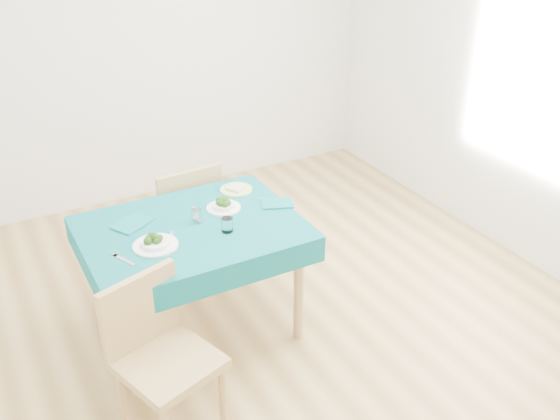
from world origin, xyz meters
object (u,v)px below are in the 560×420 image
chair_near (166,343)px  side_plate (236,190)px  bowl_near (155,240)px  chair_far (179,196)px  table (195,280)px  bowl_far (223,204)px

chair_near → side_plate: 1.30m
bowl_near → side_plate: bearing=31.0°
chair_far → bowl_near: bearing=59.0°
table → bowl_far: (0.26, 0.11, 0.41)m
side_plate → bowl_far: bearing=-132.4°
bowl_near → chair_far: bearing=62.8°
bowl_far → side_plate: (0.18, 0.19, -0.03)m
bowl_far → side_plate: bearing=47.6°
table → chair_near: bearing=-121.2°
chair_near → chair_far: (0.60, 1.42, 0.02)m
chair_far → bowl_near: size_ratio=4.59×
chair_near → bowl_near: 0.63m
table → bowl_far: bowl_far is taller
chair_near → side_plate: chair_near is taller
table → chair_far: (0.19, 0.75, 0.20)m
table → bowl_far: bearing=23.0°
chair_far → side_plate: size_ratio=5.49×
table → chair_far: 0.80m
bowl_near → bowl_far: bearing=23.2°
bowl_far → side_plate: 0.26m
chair_far → side_plate: chair_far is taller
chair_far → bowl_far: 0.68m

